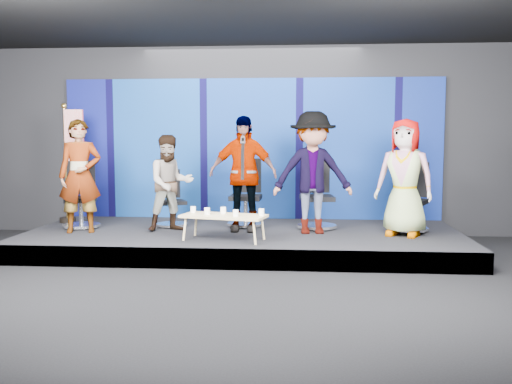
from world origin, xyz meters
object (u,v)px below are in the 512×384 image
Objects in this scene: chair_d at (317,205)px; mug_e at (261,212)px; chair_b at (171,208)px; panelist_c at (243,174)px; mug_b at (207,211)px; mug_c at (223,210)px; coffee_table at (224,217)px; chair_e at (411,208)px; panelist_b at (170,183)px; panelist_e at (405,178)px; chair_c at (246,204)px; chair_a at (81,206)px; panelist_a at (80,176)px; mug_a at (193,209)px; mug_d at (236,213)px; flag_stand at (71,160)px; panelist_d at (313,173)px.

mug_e is at bearing -130.11° from chair_d.
chair_b is 1.47m from panelist_c.
mug_b reaches higher than mug_c.
chair_b reaches higher than coffee_table.
chair_b is at bearing 131.11° from coffee_table.
panelist_c is 1.67× the size of chair_e.
panelist_b is 3.71m from panelist_e.
chair_d is (1.20, 0.38, -0.54)m from panelist_c.
chair_b is 0.62× the size of panelist_b.
chair_c is at bearing 71.75° from mug_b.
coffee_table is at bearing -1.69° from mug_b.
chair_b reaches higher than mug_b.
panelist_c reaches higher than chair_a.
panelist_a is at bearing -154.48° from panelist_e.
panelist_b reaches higher than chair_b.
panelist_a reaches higher than panelist_b.
chair_a is at bearing -170.37° from chair_c.
mug_b is 0.81m from mug_e.
chair_d is at bearing -13.32° from chair_a.
mug_c is at bearing -148.22° from chair_d.
chair_c is 11.99× the size of mug_a.
chair_b reaches higher than mug_a.
panelist_e reaches higher than mug_b.
flag_stand is at bearing 152.47° from mug_d.
chair_b is (1.30, 0.73, -0.59)m from panelist_a.
chair_a reaches higher than chair_b.
panelist_a is at bearing 170.25° from mug_a.
mug_b is 1.02× the size of mug_c.
panelist_d is 1.19m from mug_e.
panelist_e is 18.20× the size of mug_e.
chair_e is at bearing 20.55° from coffee_table.
mug_e is (0.36, -0.87, -0.50)m from panelist_c.
coffee_table is at bearing -21.15° from mug_a.
mug_e is at bearing -13.03° from mug_c.
chair_c is (1.28, 0.12, 0.06)m from chair_b.
chair_e is at bearing -10.61° from panelist_a.
panelist_d reaches higher than panelist_e.
panelist_b is at bearing -20.02° from flag_stand.
chair_b reaches higher than mug_e.
mug_d is at bearing -148.72° from panelist_d.
panelist_d is at bearing 37.60° from mug_d.
panelist_b is 15.34× the size of mug_b.
flag_stand reaches higher than mug_a.
panelist_a is 1.52× the size of chair_d.
mug_b is 3.14m from flag_stand.
chair_c is at bearing 144.12° from panelist_d.
chair_d reaches higher than mug_c.
flag_stand reaches higher than panelist_d.
panelist_e is at bearing 11.71° from mug_b.
panelist_c reaches higher than mug_d.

